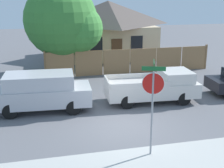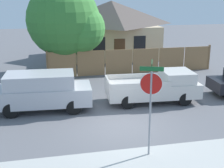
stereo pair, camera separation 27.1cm
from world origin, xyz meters
The scene contains 7 objects.
ground_plane centered at (0.00, 0.00, 0.00)m, with size 80.00×80.00×0.00m, color slate.
wooden_fence centered at (2.98, 8.81, 0.88)m, with size 12.01×0.12×1.86m.
house centered at (2.87, 15.39, 2.54)m, with size 8.11×6.79×4.90m.
oak_tree centered at (-1.44, 9.91, 3.63)m, with size 5.34×5.09×6.29m.
red_suv centered at (-3.31, 2.78, 1.00)m, with size 4.78×2.20×1.87m.
orange_pickup centered at (2.56, 2.77, 0.80)m, with size 4.93×2.23×1.64m.
stop_sign centered at (0.37, -2.55, 2.32)m, with size 0.76×0.69×3.43m.
Camera 2 is at (-3.07, -12.10, 5.62)m, focal length 50.00 mm.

